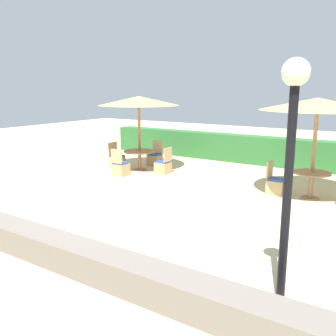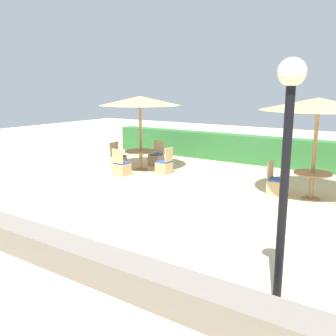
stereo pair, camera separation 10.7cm
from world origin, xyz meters
TOP-DOWN VIEW (x-y plane):
  - ground_plane at (0.00, 0.00)m, footprint 40.00×40.00m
  - hedge_row at (0.00, 6.69)m, footprint 13.00×0.70m
  - stone_border at (0.00, -3.41)m, footprint 10.00×0.56m
  - lamp_post at (3.92, -2.49)m, footprint 0.36×0.36m
  - parasol_back_left at (-2.93, 3.20)m, footprint 2.85×2.85m
  - round_table_back_left at (-2.93, 3.20)m, footprint 1.15×1.15m
  - patio_chair_back_left_south at (-2.99, 2.20)m, footprint 0.46×0.46m
  - patio_chair_back_left_west at (-4.00, 3.18)m, footprint 0.46×0.46m
  - patio_chair_back_left_north at (-2.99, 4.24)m, footprint 0.46×0.46m
  - patio_chair_back_left_east at (-1.92, 3.22)m, footprint 0.46×0.46m
  - parasol_back_right at (3.09, 2.91)m, footprint 2.98×2.98m
  - round_table_back_right at (3.09, 2.91)m, footprint 0.98×0.98m
  - patio_chair_back_right_west at (2.15, 2.86)m, footprint 0.46×0.46m

SIDE VIEW (x-z plane):
  - ground_plane at x=0.00m, z-range 0.00..0.00m
  - stone_border at x=0.00m, z-range 0.00..0.47m
  - patio_chair_back_left_south at x=-2.99m, z-range -0.20..0.73m
  - patio_chair_back_left_west at x=-4.00m, z-range -0.20..0.73m
  - patio_chair_back_left_north at x=-2.99m, z-range -0.20..0.73m
  - patio_chair_back_left_east at x=-1.92m, z-range -0.20..0.73m
  - patio_chair_back_right_west at x=2.15m, z-range -0.20..0.73m
  - hedge_row at x=0.00m, z-range 0.00..1.08m
  - round_table_back_right at x=3.09m, z-range 0.19..0.93m
  - round_table_back_left at x=-2.93m, z-range 0.22..0.94m
  - lamp_post at x=3.92m, z-range 0.69..4.01m
  - parasol_back_left at x=-2.93m, z-range 1.15..3.81m
  - parasol_back_right at x=3.09m, z-range 1.18..3.87m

